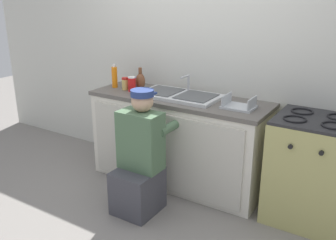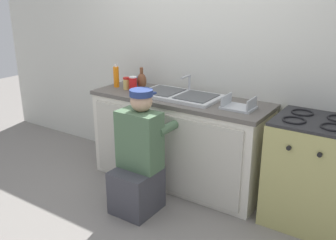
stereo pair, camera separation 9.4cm
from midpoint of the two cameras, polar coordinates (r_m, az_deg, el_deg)
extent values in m
plane|color=gray|center=(3.78, -0.14, -10.91)|extent=(12.00, 12.00, 0.00)
cube|color=silver|center=(3.89, 5.27, 9.52)|extent=(6.00, 0.10, 2.50)
cube|color=silver|center=(3.81, 2.38, -3.35)|extent=(1.77, 0.60, 0.87)
cube|color=beige|center=(3.81, -5.57, -3.47)|extent=(0.78, 0.02, 0.77)
cube|color=beige|center=(3.37, 5.78, -6.52)|extent=(0.78, 0.02, 0.77)
cube|color=#5B5651|center=(3.67, 2.47, 3.24)|extent=(1.81, 0.62, 0.04)
cube|color=silver|center=(3.66, 2.48, 3.76)|extent=(0.80, 0.44, 0.03)
cube|color=#4C4F51|center=(3.75, 0.00, 4.46)|extent=(0.33, 0.35, 0.01)
cube|color=#4C4F51|center=(3.56, 5.10, 3.60)|extent=(0.33, 0.35, 0.01)
cylinder|color=#B7BABF|center=(3.80, 3.99, 5.47)|extent=(0.02, 0.02, 0.18)
cylinder|color=#B7BABF|center=(3.71, 3.40, 6.59)|extent=(0.02, 0.16, 0.02)
cube|color=tan|center=(3.39, 21.51, -7.54)|extent=(0.64, 0.60, 0.89)
cube|color=#262628|center=(3.22, 22.48, -0.20)|extent=(0.63, 0.59, 0.02)
torus|color=black|center=(3.13, 19.48, -0.01)|extent=(0.19, 0.19, 0.02)
torus|color=black|center=(3.08, 24.66, -0.98)|extent=(0.19, 0.19, 0.02)
torus|color=black|center=(3.35, 20.55, 1.09)|extent=(0.19, 0.19, 0.02)
cylinder|color=black|center=(3.00, 18.78, -4.07)|extent=(0.04, 0.02, 0.04)
cylinder|color=black|center=(2.96, 22.96, -4.91)|extent=(0.04, 0.02, 0.04)
cube|color=#3F3F47|center=(3.41, -4.01, -10.60)|extent=(0.36, 0.40, 0.40)
cube|color=#4C6B4C|center=(3.26, -3.55, -3.10)|extent=(0.38, 0.22, 0.52)
sphere|color=tan|center=(3.17, -3.24, 2.91)|extent=(0.19, 0.19, 0.19)
cylinder|color=navy|center=(3.16, -3.26, 4.16)|extent=(0.20, 0.20, 0.06)
cube|color=navy|center=(3.23, -2.35, 4.16)|extent=(0.13, 0.09, 0.02)
cylinder|color=#4C6B4C|center=(3.47, -3.83, -0.10)|extent=(0.08, 0.30, 0.08)
cylinder|color=#4C6B4C|center=(3.28, 0.89, -1.17)|extent=(0.08, 0.30, 0.08)
cylinder|color=orange|center=(4.06, -7.24, 6.53)|extent=(0.06, 0.06, 0.22)
cylinder|color=white|center=(4.04, -7.31, 8.27)|extent=(0.03, 0.03, 0.03)
cube|color=#B2B7BC|center=(3.35, 11.47, 1.86)|extent=(0.28, 0.22, 0.02)
cube|color=#B2B7BC|center=(3.38, 9.66, 3.01)|extent=(0.01, 0.21, 0.10)
cube|color=#B2B7BC|center=(3.29, 13.43, 2.35)|extent=(0.01, 0.21, 0.10)
cylinder|color=#335699|center=(4.11, -4.23, 5.87)|extent=(0.08, 0.08, 0.09)
torus|color=#335699|center=(4.07, -3.59, 5.84)|extent=(0.06, 0.01, 0.06)
cylinder|color=#DBB760|center=(3.96, -5.65, 5.45)|extent=(0.07, 0.07, 0.11)
cylinder|color=#B21E19|center=(3.94, -5.68, 6.35)|extent=(0.07, 0.07, 0.02)
cylinder|color=red|center=(3.88, -4.66, 5.43)|extent=(0.08, 0.08, 0.14)
cylinder|color=white|center=(3.86, -4.69, 6.53)|extent=(0.08, 0.08, 0.01)
ellipsoid|color=brown|center=(3.95, -3.35, 5.92)|extent=(0.10, 0.10, 0.17)
cylinder|color=brown|center=(3.92, -3.38, 7.56)|extent=(0.04, 0.04, 0.06)
camera|label=1|loc=(0.05, -89.25, 0.26)|focal=40.00mm
camera|label=2|loc=(0.05, 90.75, -0.26)|focal=40.00mm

